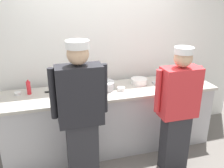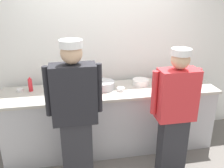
{
  "view_description": "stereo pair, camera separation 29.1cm",
  "coord_description": "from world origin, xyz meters",
  "px_view_note": "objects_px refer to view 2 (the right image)",
  "views": [
    {
      "loc": [
        -0.83,
        -2.66,
        2.21
      ],
      "look_at": [
        0.02,
        0.37,
        1.01
      ],
      "focal_mm": 39.07,
      "sensor_mm": 36.0,
      "label": 1
    },
    {
      "loc": [
        -0.55,
        -2.72,
        2.21
      ],
      "look_at": [
        0.02,
        0.37,
        1.01
      ],
      "focal_mm": 39.07,
      "sensor_mm": 36.0,
      "label": 2
    }
  ],
  "objects_px": {
    "chef_center": "(175,111)",
    "squeeze_bottle_secondary": "(30,84)",
    "ramekin_green_sauce": "(121,89)",
    "squeeze_bottle_primary": "(98,88)",
    "plate_stack_rear": "(141,82)",
    "chef_near_left": "(75,113)",
    "deli_cup": "(74,84)",
    "mixing_bowl_steel": "(104,85)",
    "ramekin_yellow_sauce": "(20,90)",
    "chefs_knife": "(54,89)",
    "sheet_tray": "(172,86)",
    "plate_stack_front": "(81,89)"
  },
  "relations": [
    {
      "from": "plate_stack_rear",
      "to": "sheet_tray",
      "type": "distance_m",
      "value": 0.45
    },
    {
      "from": "chef_near_left",
      "to": "plate_stack_front",
      "type": "xyz_separation_m",
      "value": [
        0.1,
        0.62,
        0.03
      ]
    },
    {
      "from": "ramekin_yellow_sauce",
      "to": "ramekin_green_sauce",
      "type": "height_order",
      "value": "ramekin_green_sauce"
    },
    {
      "from": "chef_near_left",
      "to": "squeeze_bottle_primary",
      "type": "relative_size",
      "value": 8.8
    },
    {
      "from": "ramekin_green_sauce",
      "to": "chefs_knife",
      "type": "distance_m",
      "value": 0.92
    },
    {
      "from": "squeeze_bottle_primary",
      "to": "deli_cup",
      "type": "bearing_deg",
      "value": 130.05
    },
    {
      "from": "squeeze_bottle_secondary",
      "to": "ramekin_green_sauce",
      "type": "bearing_deg",
      "value": -10.17
    },
    {
      "from": "squeeze_bottle_primary",
      "to": "squeeze_bottle_secondary",
      "type": "height_order",
      "value": "squeeze_bottle_secondary"
    },
    {
      "from": "plate_stack_rear",
      "to": "squeeze_bottle_secondary",
      "type": "relative_size",
      "value": 1.16
    },
    {
      "from": "plate_stack_front",
      "to": "squeeze_bottle_secondary",
      "type": "relative_size",
      "value": 1.02
    },
    {
      "from": "plate_stack_front",
      "to": "sheet_tray",
      "type": "height_order",
      "value": "plate_stack_front"
    },
    {
      "from": "squeeze_bottle_secondary",
      "to": "plate_stack_front",
      "type": "bearing_deg",
      "value": -13.25
    },
    {
      "from": "ramekin_yellow_sauce",
      "to": "chef_center",
      "type": "bearing_deg",
      "value": -23.95
    },
    {
      "from": "ramekin_yellow_sauce",
      "to": "ramekin_green_sauce",
      "type": "xyz_separation_m",
      "value": [
        1.35,
        -0.23,
        0.0
      ]
    },
    {
      "from": "deli_cup",
      "to": "squeeze_bottle_primary",
      "type": "bearing_deg",
      "value": -49.95
    },
    {
      "from": "mixing_bowl_steel",
      "to": "chefs_knife",
      "type": "distance_m",
      "value": 0.69
    },
    {
      "from": "chef_near_left",
      "to": "squeeze_bottle_primary",
      "type": "bearing_deg",
      "value": 56.29
    },
    {
      "from": "ramekin_yellow_sauce",
      "to": "chefs_knife",
      "type": "relative_size",
      "value": 0.32
    },
    {
      "from": "chef_center",
      "to": "mixing_bowl_steel",
      "type": "relative_size",
      "value": 5.31
    },
    {
      "from": "sheet_tray",
      "to": "deli_cup",
      "type": "bearing_deg",
      "value": 170.32
    },
    {
      "from": "mixing_bowl_steel",
      "to": "ramekin_green_sauce",
      "type": "height_order",
      "value": "mixing_bowl_steel"
    },
    {
      "from": "squeeze_bottle_secondary",
      "to": "ramekin_green_sauce",
      "type": "relative_size",
      "value": 1.94
    },
    {
      "from": "plate_stack_front",
      "to": "mixing_bowl_steel",
      "type": "bearing_deg",
      "value": 10.03
    },
    {
      "from": "plate_stack_rear",
      "to": "chefs_knife",
      "type": "xyz_separation_m",
      "value": [
        -1.23,
        0.03,
        -0.04
      ]
    },
    {
      "from": "ramekin_yellow_sauce",
      "to": "sheet_tray",
      "type": "bearing_deg",
      "value": -5.27
    },
    {
      "from": "squeeze_bottle_primary",
      "to": "ramekin_green_sauce",
      "type": "bearing_deg",
      "value": 14.79
    },
    {
      "from": "plate_stack_rear",
      "to": "ramekin_green_sauce",
      "type": "relative_size",
      "value": 2.24
    },
    {
      "from": "squeeze_bottle_primary",
      "to": "squeeze_bottle_secondary",
      "type": "relative_size",
      "value": 0.96
    },
    {
      "from": "deli_cup",
      "to": "chefs_knife",
      "type": "xyz_separation_m",
      "value": [
        -0.28,
        -0.07,
        -0.04
      ]
    },
    {
      "from": "chef_near_left",
      "to": "plate_stack_rear",
      "type": "height_order",
      "value": "chef_near_left"
    },
    {
      "from": "squeeze_bottle_primary",
      "to": "sheet_tray",
      "type": "bearing_deg",
      "value": 6.31
    },
    {
      "from": "chef_near_left",
      "to": "squeeze_bottle_secondary",
      "type": "height_order",
      "value": "chef_near_left"
    },
    {
      "from": "squeeze_bottle_secondary",
      "to": "chefs_knife",
      "type": "bearing_deg",
      "value": -2.58
    },
    {
      "from": "plate_stack_rear",
      "to": "chef_near_left",
      "type": "bearing_deg",
      "value": -143.02
    },
    {
      "from": "plate_stack_rear",
      "to": "deli_cup",
      "type": "bearing_deg",
      "value": 174.17
    },
    {
      "from": "ramekin_yellow_sauce",
      "to": "ramekin_green_sauce",
      "type": "distance_m",
      "value": 1.37
    },
    {
      "from": "ramekin_yellow_sauce",
      "to": "chefs_knife",
      "type": "bearing_deg",
      "value": -3.25
    },
    {
      "from": "sheet_tray",
      "to": "squeeze_bottle_secondary",
      "type": "distance_m",
      "value": 1.98
    },
    {
      "from": "plate_stack_front",
      "to": "sheet_tray",
      "type": "relative_size",
      "value": 0.49
    },
    {
      "from": "squeeze_bottle_secondary",
      "to": "mixing_bowl_steel",
      "type": "bearing_deg",
      "value": -5.79
    },
    {
      "from": "chef_center",
      "to": "deli_cup",
      "type": "xyz_separation_m",
      "value": [
        -1.15,
        0.88,
        0.11
      ]
    },
    {
      "from": "plate_stack_front",
      "to": "deli_cup",
      "type": "distance_m",
      "value": 0.23
    },
    {
      "from": "chef_center",
      "to": "plate_stack_rear",
      "type": "bearing_deg",
      "value": 104.14
    },
    {
      "from": "chef_near_left",
      "to": "plate_stack_rear",
      "type": "distance_m",
      "value": 1.23
    },
    {
      "from": "chef_center",
      "to": "squeeze_bottle_secondary",
      "type": "bearing_deg",
      "value": 154.62
    },
    {
      "from": "ramekin_green_sauce",
      "to": "squeeze_bottle_primary",
      "type": "bearing_deg",
      "value": -165.21
    },
    {
      "from": "chef_near_left",
      "to": "mixing_bowl_steel",
      "type": "height_order",
      "value": "chef_near_left"
    },
    {
      "from": "mixing_bowl_steel",
      "to": "squeeze_bottle_primary",
      "type": "relative_size",
      "value": 1.54
    },
    {
      "from": "plate_stack_front",
      "to": "squeeze_bottle_secondary",
      "type": "bearing_deg",
      "value": 166.75
    },
    {
      "from": "plate_stack_front",
      "to": "squeeze_bottle_primary",
      "type": "distance_m",
      "value": 0.27
    }
  ]
}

